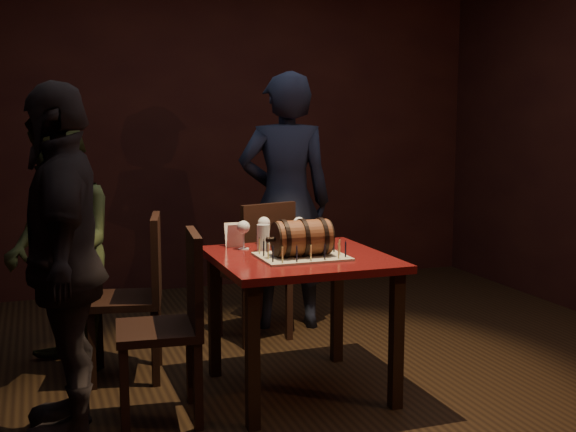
{
  "coord_description": "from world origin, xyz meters",
  "views": [
    {
      "loc": [
        -1.37,
        -3.57,
        1.49
      ],
      "look_at": [
        -0.09,
        0.05,
        0.95
      ],
      "focal_mm": 45.0,
      "sensor_mm": 36.0,
      "label": 1
    }
  ],
  "objects_px": {
    "barrel_cake": "(302,238)",
    "wine_glass_left": "(244,228)",
    "chair_left_rear": "(139,287)",
    "chair_left_front": "(175,315)",
    "wine_glass_mid": "(264,224)",
    "person_back": "(285,202)",
    "pub_table": "(300,276)",
    "person_left_front": "(64,263)",
    "person_left_rear": "(60,249)",
    "pint_of_ale": "(263,239)",
    "wine_glass_right": "(299,225)",
    "chair_back": "(260,264)"
  },
  "relations": [
    {
      "from": "barrel_cake",
      "to": "wine_glass_left",
      "type": "height_order",
      "value": "barrel_cake"
    },
    {
      "from": "chair_left_rear",
      "to": "chair_left_front",
      "type": "distance_m",
      "value": 0.65
    },
    {
      "from": "wine_glass_mid",
      "to": "person_back",
      "type": "xyz_separation_m",
      "value": [
        0.41,
        0.8,
        0.02
      ]
    },
    {
      "from": "pub_table",
      "to": "wine_glass_left",
      "type": "bearing_deg",
      "value": 131.41
    },
    {
      "from": "person_left_front",
      "to": "wine_glass_mid",
      "type": "bearing_deg",
      "value": 119.11
    },
    {
      "from": "person_left_rear",
      "to": "person_left_front",
      "type": "distance_m",
      "value": 0.83
    },
    {
      "from": "chair_left_rear",
      "to": "pub_table",
      "type": "bearing_deg",
      "value": -33.31
    },
    {
      "from": "barrel_cake",
      "to": "person_left_rear",
      "type": "relative_size",
      "value": 0.24
    },
    {
      "from": "pint_of_ale",
      "to": "person_back",
      "type": "distance_m",
      "value": 1.12
    },
    {
      "from": "barrel_cake",
      "to": "pint_of_ale",
      "type": "distance_m",
      "value": 0.26
    },
    {
      "from": "pint_of_ale",
      "to": "person_back",
      "type": "xyz_separation_m",
      "value": [
        0.48,
        1.01,
        0.07
      ]
    },
    {
      "from": "pub_table",
      "to": "wine_glass_left",
      "type": "relative_size",
      "value": 5.59
    },
    {
      "from": "person_left_rear",
      "to": "wine_glass_left",
      "type": "bearing_deg",
      "value": 47.98
    },
    {
      "from": "chair_left_front",
      "to": "person_left_rear",
      "type": "xyz_separation_m",
      "value": [
        -0.49,
        0.82,
        0.22
      ]
    },
    {
      "from": "wine_glass_left",
      "to": "chair_left_rear",
      "type": "xyz_separation_m",
      "value": [
        -0.55,
        0.25,
        -0.35
      ]
    },
    {
      "from": "chair_left_front",
      "to": "pint_of_ale",
      "type": "bearing_deg",
      "value": 27.72
    },
    {
      "from": "wine_glass_right",
      "to": "chair_back",
      "type": "relative_size",
      "value": 0.17
    },
    {
      "from": "wine_glass_left",
      "to": "wine_glass_right",
      "type": "xyz_separation_m",
      "value": [
        0.34,
        0.03,
        0.0
      ]
    },
    {
      "from": "barrel_cake",
      "to": "wine_glass_right",
      "type": "height_order",
      "value": "barrel_cake"
    },
    {
      "from": "wine_glass_mid",
      "to": "person_left_rear",
      "type": "xyz_separation_m",
      "value": [
        -1.11,
        0.32,
        -0.13
      ]
    },
    {
      "from": "wine_glass_right",
      "to": "person_back",
      "type": "bearing_deg",
      "value": 75.63
    },
    {
      "from": "pub_table",
      "to": "chair_left_rear",
      "type": "height_order",
      "value": "chair_left_rear"
    },
    {
      "from": "wine_glass_left",
      "to": "chair_left_rear",
      "type": "bearing_deg",
      "value": 155.66
    },
    {
      "from": "person_back",
      "to": "person_left_rear",
      "type": "height_order",
      "value": "person_back"
    },
    {
      "from": "pub_table",
      "to": "person_left_front",
      "type": "height_order",
      "value": "person_left_front"
    },
    {
      "from": "chair_left_rear",
      "to": "wine_glass_mid",
      "type": "bearing_deg",
      "value": -11.46
    },
    {
      "from": "wine_glass_mid",
      "to": "wine_glass_right",
      "type": "xyz_separation_m",
      "value": [
        0.19,
        -0.07,
        0.0
      ]
    },
    {
      "from": "wine_glass_right",
      "to": "chair_left_rear",
      "type": "distance_m",
      "value": 0.97
    },
    {
      "from": "barrel_cake",
      "to": "pint_of_ale",
      "type": "xyz_separation_m",
      "value": [
        -0.14,
        0.22,
        -0.03
      ]
    },
    {
      "from": "person_left_front",
      "to": "person_back",
      "type": "bearing_deg",
      "value": 135.3
    },
    {
      "from": "wine_glass_mid",
      "to": "wine_glass_right",
      "type": "bearing_deg",
      "value": -21.66
    },
    {
      "from": "chair_back",
      "to": "barrel_cake",
      "type": "bearing_deg",
      "value": -94.24
    },
    {
      "from": "wine_glass_mid",
      "to": "person_back",
      "type": "height_order",
      "value": "person_back"
    },
    {
      "from": "pint_of_ale",
      "to": "wine_glass_left",
      "type": "bearing_deg",
      "value": 127.6
    },
    {
      "from": "person_left_rear",
      "to": "person_back",
      "type": "bearing_deg",
      "value": 89.56
    },
    {
      "from": "pub_table",
      "to": "person_back",
      "type": "distance_m",
      "value": 1.24
    },
    {
      "from": "pub_table",
      "to": "wine_glass_right",
      "type": "bearing_deg",
      "value": 70.75
    },
    {
      "from": "person_left_rear",
      "to": "person_left_front",
      "type": "bearing_deg",
      "value": -18.76
    },
    {
      "from": "chair_back",
      "to": "chair_left_rear",
      "type": "height_order",
      "value": "same"
    },
    {
      "from": "chair_left_front",
      "to": "person_left_front",
      "type": "relative_size",
      "value": 0.57
    },
    {
      "from": "wine_glass_left",
      "to": "person_back",
      "type": "bearing_deg",
      "value": 58.19
    },
    {
      "from": "wine_glass_mid",
      "to": "chair_left_front",
      "type": "height_order",
      "value": "chair_left_front"
    },
    {
      "from": "barrel_cake",
      "to": "wine_glass_right",
      "type": "relative_size",
      "value": 2.16
    },
    {
      "from": "person_left_front",
      "to": "pub_table",
      "type": "bearing_deg",
      "value": 101.19
    },
    {
      "from": "chair_left_front",
      "to": "person_left_rear",
      "type": "distance_m",
      "value": 0.98
    },
    {
      "from": "wine_glass_right",
      "to": "chair_left_front",
      "type": "height_order",
      "value": "chair_left_front"
    },
    {
      "from": "chair_left_rear",
      "to": "chair_left_front",
      "type": "relative_size",
      "value": 1.0
    },
    {
      "from": "wine_glass_right",
      "to": "person_left_rear",
      "type": "height_order",
      "value": "person_left_rear"
    },
    {
      "from": "wine_glass_mid",
      "to": "pint_of_ale",
      "type": "height_order",
      "value": "wine_glass_mid"
    },
    {
      "from": "chair_left_rear",
      "to": "chair_left_front",
      "type": "height_order",
      "value": "same"
    }
  ]
}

